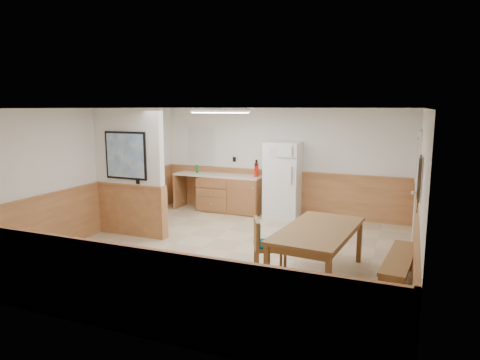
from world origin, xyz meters
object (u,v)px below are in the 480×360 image
at_px(dining_bench, 399,264).
at_px(dining_chair, 264,242).
at_px(fire_extinguisher, 256,169).
at_px(soap_bottle, 197,169).
at_px(refrigerator, 283,180).
at_px(dining_table, 318,234).

distance_m(dining_bench, dining_chair, 1.96).
bearing_deg(dining_chair, fire_extinguisher, 86.92).
bearing_deg(soap_bottle, refrigerator, -1.96).
distance_m(dining_table, fire_extinguisher, 3.92).
bearing_deg(dining_bench, refrigerator, 136.11).
height_order(dining_bench, fire_extinguisher, fire_extinguisher).
bearing_deg(dining_chair, refrigerator, 76.92).
height_order(dining_chair, fire_extinguisher, fire_extinguisher).
bearing_deg(dining_table, soap_bottle, 144.27).
bearing_deg(fire_extinguisher, dining_bench, -42.17).
height_order(dining_bench, dining_chair, dining_chair).
xyz_separation_m(refrigerator, fire_extinguisher, (-0.67, 0.08, 0.20)).
bearing_deg(soap_bottle, dining_table, -41.12).
height_order(dining_table, soap_bottle, soap_bottle).
distance_m(dining_bench, fire_extinguisher, 4.64).
bearing_deg(soap_bottle, fire_extinguisher, 0.01).
relative_size(refrigerator, dining_table, 0.87).
relative_size(refrigerator, dining_chair, 2.05).
distance_m(dining_chair, soap_bottle, 4.52).
bearing_deg(dining_bench, dining_table, -170.75).
relative_size(dining_bench, dining_chair, 1.86).
bearing_deg(refrigerator, fire_extinguisher, 171.01).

